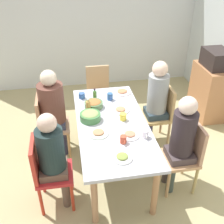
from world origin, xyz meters
TOP-DOWN VIEW (x-y plane):
  - ground_plane at (0.00, 0.00)m, footprint 6.22×6.22m
  - wall_left at (-2.65, 0.00)m, footprint 0.12×4.47m
  - dining_table at (0.00, 0.00)m, footprint 1.85×0.86m
  - chair_0 at (0.46, 0.81)m, footprint 0.40×0.40m
  - person_0 at (0.46, 0.72)m, footprint 0.30×0.30m
  - chair_1 at (-0.46, -0.81)m, footprint 0.40×0.40m
  - person_1 at (-0.46, -0.72)m, footprint 0.34×0.34m
  - chair_2 at (0.46, -0.81)m, footprint 0.40×0.40m
  - person_2 at (0.46, -0.72)m, footprint 0.30×0.30m
  - chair_3 at (-0.46, 0.81)m, footprint 0.40×0.40m
  - person_3 at (-0.46, 0.72)m, footprint 0.30×0.30m
  - chair_4 at (-1.30, 0.00)m, footprint 0.40×0.40m
  - plate_0 at (-0.74, 0.28)m, footprint 0.26×0.26m
  - plate_1 at (-0.25, 0.16)m, footprint 0.23×0.23m
  - plate_2 at (0.21, -0.20)m, footprint 0.24×0.24m
  - plate_3 at (0.66, -0.01)m, footprint 0.22×0.22m
  - plate_4 at (0.30, 0.16)m, footprint 0.23×0.23m
  - bowl_0 at (-0.40, -0.18)m, footprint 0.24×0.24m
  - bowl_1 at (-0.10, -0.26)m, footprint 0.26×0.26m
  - cup_0 at (-0.67, -0.32)m, footprint 0.12×0.09m
  - cup_1 at (-0.56, 0.07)m, footprint 0.11×0.08m
  - cup_2 at (0.42, 0.05)m, footprint 0.11×0.07m
  - cup_3 at (0.36, 0.32)m, footprint 0.11×0.07m
  - cup_4 at (-0.03, 0.15)m, footprint 0.12×0.08m
  - bottle_0 at (-0.56, -0.14)m, footprint 0.05×0.05m
  - bottle_1 at (-0.28, -0.26)m, footprint 0.06×0.06m
  - side_cabinet at (-1.04, 1.87)m, footprint 0.70×0.44m
  - microwave at (-1.04, 1.87)m, footprint 0.48×0.36m

SIDE VIEW (x-z plane):
  - ground_plane at x=0.00m, z-range 0.00..0.00m
  - side_cabinet at x=-1.04m, z-range 0.00..0.90m
  - chair_0 at x=0.46m, z-range 0.06..0.96m
  - chair_1 at x=-0.46m, z-range 0.06..0.96m
  - chair_2 at x=0.46m, z-range 0.06..0.96m
  - chair_3 at x=-0.46m, z-range 0.06..0.96m
  - chair_4 at x=-1.30m, z-range 0.06..0.96m
  - dining_table at x=0.00m, z-range 0.28..1.02m
  - person_2 at x=0.46m, z-range 0.11..1.34m
  - plate_0 at x=-0.74m, z-range 0.73..0.77m
  - plate_1 at x=-0.25m, z-range 0.73..0.77m
  - plate_2 at x=0.21m, z-range 0.73..0.77m
  - plate_3 at x=0.66m, z-range 0.73..0.77m
  - plate_4 at x=0.30m, z-range 0.73..0.77m
  - person_0 at x=0.46m, z-range 0.11..1.39m
  - person_3 at x=-0.46m, z-range 0.12..1.42m
  - person_1 at x=-0.46m, z-range 0.13..1.41m
  - cup_0 at x=-0.67m, z-range 0.73..0.81m
  - cup_4 at x=-0.03m, z-range 0.73..0.82m
  - cup_2 at x=0.42m, z-range 0.73..0.82m
  - cup_3 at x=0.36m, z-range 0.73..0.83m
  - bowl_0 at x=-0.40m, z-range 0.73..0.83m
  - cup_1 at x=-0.56m, z-range 0.73..0.83m
  - bowl_1 at x=-0.10m, z-range 0.73..0.85m
  - bottle_0 at x=-0.56m, z-range 0.73..0.92m
  - bottle_1 at x=-0.28m, z-range 0.73..0.93m
  - microwave at x=-1.04m, z-range 0.90..1.18m
  - wall_left at x=-2.65m, z-range 0.00..2.60m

